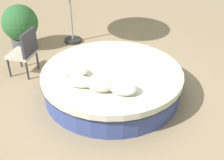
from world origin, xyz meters
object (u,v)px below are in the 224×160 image
at_px(round_bed, 112,82).
at_px(planter, 20,25).
at_px(throw_pillow_2, 100,85).
at_px(throw_pillow_0, 75,71).
at_px(throw_pillow_1, 79,81).
at_px(patio_chair, 25,50).
at_px(throw_pillow_3, 123,88).

height_order(round_bed, planter, planter).
distance_m(throw_pillow_2, planter, 3.33).
height_order(throw_pillow_0, throw_pillow_1, throw_pillow_1).
xyz_separation_m(round_bed, patio_chair, (-1.92, 0.27, 0.30)).
xyz_separation_m(throw_pillow_0, patio_chair, (-1.31, 0.57, -0.03)).
relative_size(round_bed, planter, 2.39).
bearing_deg(planter, throw_pillow_2, -37.59).
distance_m(throw_pillow_3, planter, 3.62).
bearing_deg(throw_pillow_0, round_bed, 26.36).
xyz_separation_m(throw_pillow_3, planter, (-3.01, 2.01, -0.00)).
height_order(throw_pillow_0, planter, planter).
bearing_deg(round_bed, planter, 152.76).
bearing_deg(throw_pillow_0, throw_pillow_2, -31.48).
relative_size(throw_pillow_0, patio_chair, 0.51).
bearing_deg(throw_pillow_2, round_bed, 88.12).
bearing_deg(planter, round_bed, -27.24).
distance_m(throw_pillow_0, throw_pillow_1, 0.38).
xyz_separation_m(round_bed, throw_pillow_3, (0.35, -0.64, 0.34)).
distance_m(throw_pillow_1, throw_pillow_2, 0.38).
bearing_deg(throw_pillow_1, throw_pillow_2, -6.41).
bearing_deg(throw_pillow_3, planter, 146.33).
distance_m(round_bed, planter, 3.01).
bearing_deg(planter, throw_pillow_0, -39.18).
relative_size(round_bed, throw_pillow_2, 5.97).
height_order(throw_pillow_2, patio_chair, patio_chair).
distance_m(patio_chair, planter, 1.32).
xyz_separation_m(throw_pillow_1, planter, (-2.26, 1.99, 0.01)).
bearing_deg(throw_pillow_3, patio_chair, 158.14).
distance_m(throw_pillow_2, patio_chair, 2.11).
distance_m(round_bed, throw_pillow_2, 0.75).
height_order(throw_pillow_1, throw_pillow_3, throw_pillow_3).
xyz_separation_m(throw_pillow_0, throw_pillow_1, (0.21, -0.32, 0.01)).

